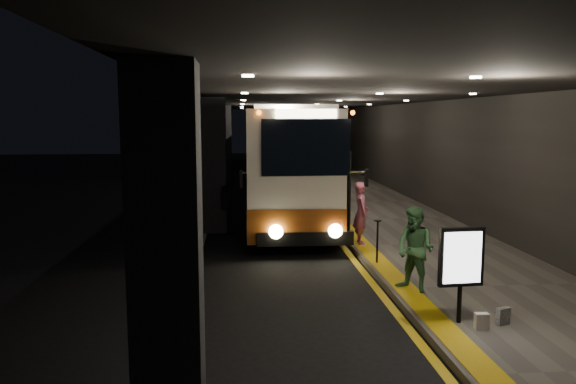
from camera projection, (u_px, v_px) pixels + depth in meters
name	position (u px, v px, depth m)	size (l,w,h in m)	color
ground	(265.00, 260.00, 14.88)	(90.00, 90.00, 0.00)	black
lane_line_white	(208.00, 225.00, 19.67)	(0.12, 50.00, 0.01)	silver
kerb_stripe_yellow	(325.00, 224.00, 20.02)	(0.18, 50.00, 0.01)	gold
sidewalk	(391.00, 221.00, 20.21)	(4.50, 50.00, 0.15)	#514C44
tactile_strip	(339.00, 219.00, 20.04)	(0.50, 50.00, 0.01)	gold
terminal_wall	(454.00, 139.00, 20.01)	(0.10, 50.00, 6.00)	black
support_columns	(214.00, 165.00, 18.42)	(0.80, 24.80, 4.40)	black
canopy	(330.00, 93.00, 19.42)	(9.00, 50.00, 0.40)	black
coach_main	(286.00, 167.00, 20.87)	(3.10, 12.89, 3.99)	beige
coach_second	(273.00, 156.00, 30.04)	(2.68, 11.45, 3.58)	beige
passenger_boarding	(361.00, 213.00, 16.06)	(0.65, 0.43, 1.80)	#B15266
passenger_waiting_green	(415.00, 249.00, 11.66)	(0.87, 0.54, 1.79)	#427746
bag_polka	(503.00, 316.00, 9.86)	(0.25, 0.11, 0.30)	black
bag_plain	(482.00, 321.00, 9.63)	(0.23, 0.13, 0.28)	silver
info_sign	(461.00, 259.00, 9.81)	(0.82, 0.17, 1.72)	black
stanchion_post	(377.00, 242.00, 13.96)	(0.05, 0.05, 1.08)	black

